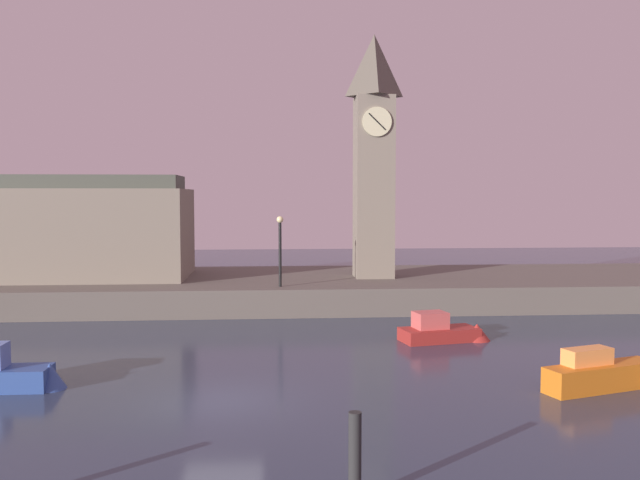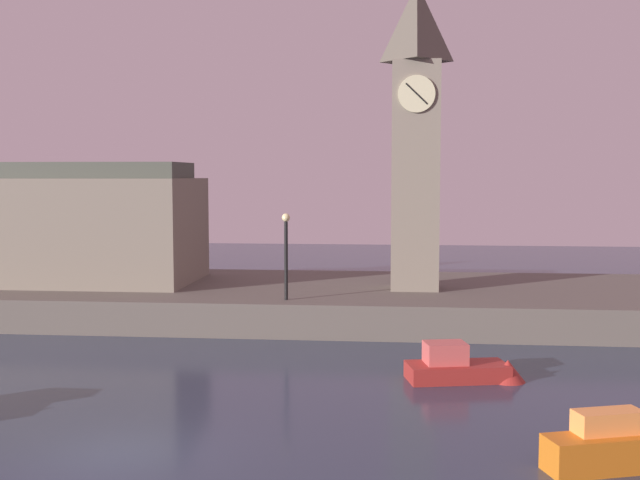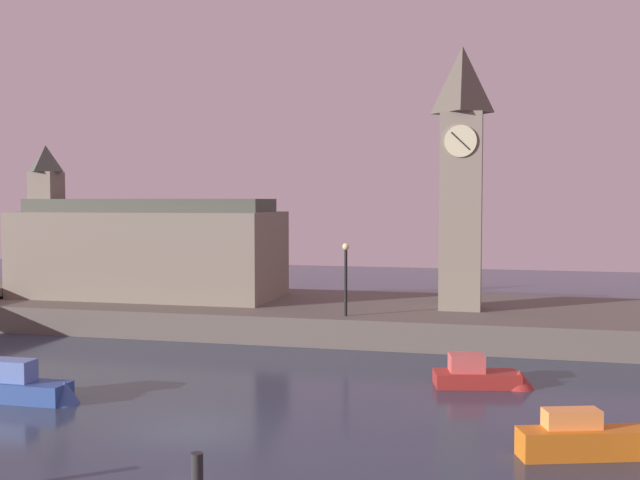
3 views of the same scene
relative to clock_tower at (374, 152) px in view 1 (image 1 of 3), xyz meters
The scene contains 9 objects.
ground_plane 22.57m from the clock_tower, 111.69° to the right, with size 120.00×120.00×0.00m, color #2D384C.
far_embankment 11.26m from the clock_tower, behind, with size 70.00×12.00×1.50m, color #5B544C.
clock_tower is the anchor object (origin of this frame).
parliament_hall 20.01m from the clock_tower, behind, with size 16.19×6.88×9.53m.
streetlamp 8.56m from the clock_tower, 145.11° to the right, with size 0.36×0.36×3.79m.
mooring_post_right 27.87m from the clock_tower, 99.51° to the right, with size 0.27×0.27×1.91m, color #282828.
boat_dinghy_red 14.11m from the clock_tower, 81.64° to the right, with size 4.29×2.17×1.40m.
boat_tour_blue 24.45m from the clock_tower, 130.68° to the right, with size 4.20×1.26×1.59m.
boat_patrol_orange 21.23m from the clock_tower, 75.25° to the right, with size 4.74×2.17×1.44m.
Camera 1 is at (1.54, -20.52, 6.34)m, focal length 37.67 mm.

